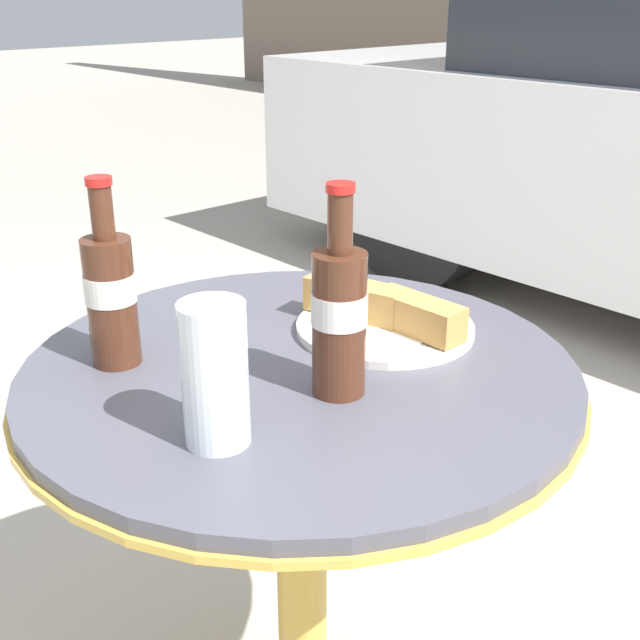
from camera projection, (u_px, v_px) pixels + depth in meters
The scene contains 5 objects.
bistro_table at pixel (301, 458), 1.10m from camera, with size 0.73×0.73×0.73m.
cola_bottle_left at pixel (339, 314), 0.93m from camera, with size 0.07×0.07×0.26m.
cola_bottle_right at pixel (111, 293), 1.01m from camera, with size 0.06×0.06×0.24m.
drinking_glass at pixel (215, 381), 0.84m from camera, with size 0.07×0.07×0.16m.
lunch_plate_near at pixel (384, 318), 1.13m from camera, with size 0.25×0.25×0.06m.
Camera 1 is at (0.71, -0.61, 1.19)m, focal length 45.00 mm.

